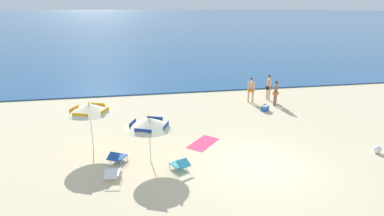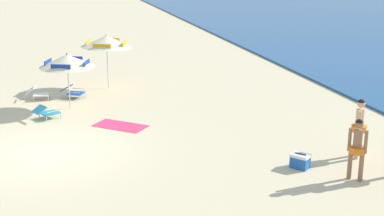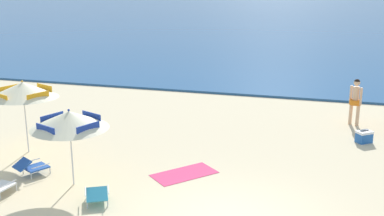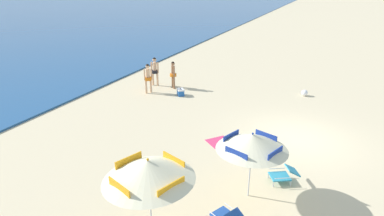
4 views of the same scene
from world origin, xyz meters
TOP-DOWN VIEW (x-y plane):
  - ground_plane at (0.00, 0.00)m, footprint 800.00×800.00m
  - beach_umbrella_striped_main at (-4.49, 1.10)m, footprint 2.72×2.72m
  - beach_umbrella_striped_second at (-7.10, 2.93)m, footprint 2.18×2.19m
  - lounge_chair_under_umbrella at (-5.92, 1.32)m, footprint 0.89×1.03m
  - lounge_chair_beside_umbrella at (-3.34, 0.19)m, footprint 0.88×1.03m
  - lounge_chair_facing_sea at (-6.04, -0.05)m, footprint 0.65×0.96m
  - person_standing_near_shore at (2.96, 8.70)m, footprint 0.43×0.43m
  - person_standing_beside at (4.36, 7.74)m, footprint 0.41×0.41m
  - cooler_box at (3.22, 6.74)m, footprint 0.61×0.58m
  - beach_towel at (-1.82, 2.57)m, footprint 1.87×1.94m

SIDE VIEW (x-z plane):
  - ground_plane at x=0.00m, z-range 0.00..0.00m
  - beach_towel at x=-1.82m, z-range 0.00..0.01m
  - cooler_box at x=3.22m, z-range -0.01..0.42m
  - lounge_chair_facing_sea at x=-6.04m, z-range 0.00..0.53m
  - lounge_chair_beside_umbrella at x=-3.34m, z-range 0.01..0.53m
  - lounge_chair_under_umbrella at x=-5.92m, z-range 0.01..0.53m
  - person_standing_beside at x=4.36m, z-range 0.13..1.81m
  - person_standing_near_shore at x=2.96m, z-range 0.14..1.89m
  - beach_umbrella_striped_main at x=-4.49m, z-range 0.76..2.87m
  - beach_umbrella_striped_second at x=-7.10m, z-range 0.86..3.18m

